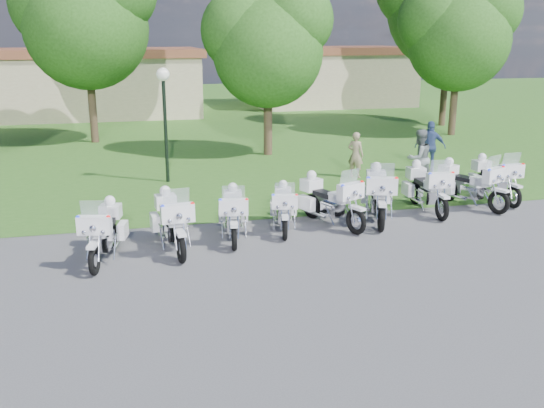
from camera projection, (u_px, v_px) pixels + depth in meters
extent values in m
plane|color=#4D4E52|center=(297.00, 257.00, 13.90)|extent=(100.00, 100.00, 0.00)
cube|color=#336720|center=(182.00, 114.00, 39.16)|extent=(100.00, 48.00, 0.01)
torus|color=black|center=(94.00, 260.00, 12.77)|extent=(0.26, 0.67, 0.66)
torus|color=black|center=(112.00, 235.00, 14.38)|extent=(0.26, 0.67, 0.66)
cube|color=white|center=(93.00, 245.00, 12.66)|extent=(0.26, 0.46, 0.07)
cube|color=white|center=(94.00, 225.00, 12.80)|extent=(0.74, 0.38, 0.39)
cube|color=silver|center=(94.00, 209.00, 12.76)|extent=(0.56, 0.23, 0.37)
sphere|color=red|center=(108.00, 217.00, 12.70)|extent=(0.09, 0.09, 0.09)
sphere|color=#1426E5|center=(78.00, 218.00, 12.68)|extent=(0.09, 0.09, 0.09)
cube|color=silver|center=(104.00, 242.00, 13.56)|extent=(0.44, 0.61, 0.33)
cube|color=white|center=(100.00, 230.00, 13.24)|extent=(0.41, 0.57, 0.22)
cube|color=black|center=(106.00, 224.00, 13.76)|extent=(0.45, 0.67, 0.12)
cube|color=white|center=(123.00, 230.00, 14.20)|extent=(0.28, 0.54, 0.35)
cube|color=white|center=(97.00, 230.00, 14.18)|extent=(0.28, 0.54, 0.35)
cube|color=white|center=(111.00, 211.00, 14.25)|extent=(0.54, 0.48, 0.32)
sphere|color=white|center=(110.00, 201.00, 14.18)|extent=(0.26, 0.26, 0.26)
torus|color=black|center=(181.00, 248.00, 13.44)|extent=(0.21, 0.70, 0.69)
torus|color=black|center=(167.00, 226.00, 15.04)|extent=(0.21, 0.70, 0.69)
cube|color=white|center=(181.00, 233.00, 13.32)|extent=(0.23, 0.47, 0.07)
cube|color=white|center=(177.00, 213.00, 13.46)|extent=(0.77, 0.32, 0.41)
cube|color=silver|center=(176.00, 197.00, 13.41)|extent=(0.59, 0.18, 0.39)
sphere|color=red|center=(192.00, 204.00, 13.45)|extent=(0.09, 0.09, 0.09)
sphere|color=#1426E5|center=(163.00, 207.00, 13.24)|extent=(0.09, 0.09, 0.09)
cube|color=silver|center=(173.00, 231.00, 14.22)|extent=(0.41, 0.61, 0.35)
cube|color=white|center=(174.00, 219.00, 13.90)|extent=(0.39, 0.57, 0.23)
cube|color=black|center=(170.00, 214.00, 14.41)|extent=(0.42, 0.68, 0.12)
cube|color=white|center=(180.00, 219.00, 14.95)|extent=(0.24, 0.56, 0.37)
cube|color=white|center=(155.00, 222.00, 14.75)|extent=(0.24, 0.56, 0.37)
cube|color=white|center=(166.00, 202.00, 14.90)|extent=(0.54, 0.46, 0.33)
sphere|color=white|center=(165.00, 191.00, 14.83)|extent=(0.27, 0.27, 0.27)
torus|color=black|center=(234.00, 238.00, 14.22)|extent=(0.23, 0.65, 0.64)
torus|color=black|center=(233.00, 218.00, 15.78)|extent=(0.23, 0.65, 0.64)
cube|color=white|center=(234.00, 224.00, 14.12)|extent=(0.24, 0.44, 0.07)
cube|color=white|center=(234.00, 207.00, 14.25)|extent=(0.72, 0.34, 0.38)
cube|color=silver|center=(233.00, 193.00, 14.21)|extent=(0.55, 0.20, 0.36)
sphere|color=red|center=(247.00, 200.00, 14.17)|extent=(0.09, 0.09, 0.09)
sphere|color=#1426E5|center=(220.00, 201.00, 14.12)|extent=(0.09, 0.09, 0.09)
cube|color=silver|center=(234.00, 223.00, 14.99)|extent=(0.41, 0.58, 0.32)
cube|color=white|center=(234.00, 212.00, 14.68)|extent=(0.38, 0.54, 0.21)
cube|color=black|center=(233.00, 207.00, 15.18)|extent=(0.42, 0.64, 0.11)
cube|color=white|center=(244.00, 213.00, 15.62)|extent=(0.25, 0.52, 0.34)
cube|color=white|center=(222.00, 214.00, 15.58)|extent=(0.25, 0.52, 0.34)
cube|color=white|center=(233.00, 197.00, 15.66)|extent=(0.51, 0.45, 0.31)
sphere|color=white|center=(233.00, 187.00, 15.59)|extent=(0.25, 0.25, 0.25)
torus|color=black|center=(285.00, 229.00, 14.94)|extent=(0.25, 0.61, 0.60)
torus|color=black|center=(283.00, 212.00, 16.40)|extent=(0.25, 0.61, 0.60)
cube|color=white|center=(285.00, 217.00, 14.84)|extent=(0.24, 0.42, 0.06)
cube|color=white|center=(285.00, 202.00, 14.96)|extent=(0.67, 0.35, 0.36)
cube|color=silver|center=(285.00, 189.00, 14.93)|extent=(0.51, 0.22, 0.34)
sphere|color=red|center=(297.00, 195.00, 14.87)|extent=(0.08, 0.08, 0.08)
sphere|color=#1426E5|center=(273.00, 196.00, 14.86)|extent=(0.08, 0.08, 0.08)
cube|color=silver|center=(284.00, 216.00, 15.66)|extent=(0.41, 0.55, 0.30)
cube|color=white|center=(284.00, 206.00, 15.37)|extent=(0.38, 0.52, 0.20)
cube|color=black|center=(284.00, 202.00, 15.84)|extent=(0.42, 0.61, 0.11)
cube|color=white|center=(293.00, 208.00, 16.23)|extent=(0.26, 0.49, 0.32)
cube|color=white|center=(273.00, 208.00, 16.23)|extent=(0.26, 0.49, 0.32)
cube|color=white|center=(283.00, 193.00, 16.28)|extent=(0.50, 0.44, 0.29)
sphere|color=white|center=(283.00, 184.00, 16.22)|extent=(0.23, 0.23, 0.23)
torus|color=black|center=(356.00, 221.00, 15.38)|extent=(0.39, 0.69, 0.69)
torus|color=black|center=(312.00, 206.00, 16.74)|extent=(0.39, 0.69, 0.69)
cube|color=white|center=(357.00, 208.00, 15.26)|extent=(0.35, 0.49, 0.07)
cube|color=white|center=(351.00, 191.00, 15.36)|extent=(0.78, 0.51, 0.41)
cube|color=silver|center=(349.00, 177.00, 15.31)|extent=(0.58, 0.34, 0.39)
sphere|color=red|center=(362.00, 182.00, 15.45)|extent=(0.09, 0.09, 0.09)
sphere|color=#1426E5|center=(343.00, 186.00, 15.07)|extent=(0.09, 0.09, 0.09)
cube|color=silver|center=(332.00, 209.00, 16.04)|extent=(0.55, 0.67, 0.35)
cube|color=white|center=(339.00, 198.00, 15.75)|extent=(0.51, 0.62, 0.23)
cube|color=black|center=(325.00, 194.00, 16.19)|extent=(0.57, 0.73, 0.12)
cube|color=white|center=(324.00, 200.00, 16.75)|extent=(0.38, 0.57, 0.37)
cube|color=white|center=(307.00, 203.00, 16.40)|extent=(0.38, 0.57, 0.37)
cube|color=white|center=(311.00, 185.00, 16.60)|extent=(0.62, 0.57, 0.33)
sphere|color=white|center=(311.00, 175.00, 16.53)|extent=(0.27, 0.27, 0.27)
torus|color=black|center=(381.00, 218.00, 15.57)|extent=(0.37, 0.75, 0.74)
torus|color=black|center=(375.00, 199.00, 17.37)|extent=(0.37, 0.75, 0.74)
cube|color=white|center=(382.00, 204.00, 15.45)|extent=(0.34, 0.52, 0.08)
cube|color=white|center=(382.00, 186.00, 15.60)|extent=(0.84, 0.50, 0.44)
cube|color=silver|center=(382.00, 171.00, 15.56)|extent=(0.63, 0.32, 0.41)
sphere|color=red|center=(396.00, 179.00, 15.46)|extent=(0.10, 0.10, 0.10)
sphere|color=#1426E5|center=(368.00, 178.00, 15.51)|extent=(0.10, 0.10, 0.10)
cube|color=silver|center=(378.00, 203.00, 16.46)|extent=(0.55, 0.70, 0.37)
cube|color=white|center=(380.00, 192.00, 16.10)|extent=(0.51, 0.65, 0.24)
cube|color=black|center=(378.00, 187.00, 16.68)|extent=(0.57, 0.77, 0.13)
cube|color=white|center=(388.00, 195.00, 17.14)|extent=(0.37, 0.61, 0.40)
cube|color=white|center=(364.00, 194.00, 17.19)|extent=(0.37, 0.61, 0.40)
cube|color=white|center=(376.00, 177.00, 17.23)|extent=(0.64, 0.58, 0.35)
sphere|color=white|center=(376.00, 167.00, 17.15)|extent=(0.29, 0.29, 0.29)
torus|color=black|center=(442.00, 209.00, 16.50)|extent=(0.17, 0.70, 0.69)
torus|color=black|center=(415.00, 193.00, 18.16)|extent=(0.17, 0.70, 0.69)
cube|color=white|center=(443.00, 196.00, 16.38)|extent=(0.21, 0.46, 0.07)
cube|color=white|center=(440.00, 180.00, 16.52)|extent=(0.76, 0.28, 0.41)
cube|color=silver|center=(440.00, 167.00, 16.48)|extent=(0.58, 0.15, 0.39)
sphere|color=red|center=(453.00, 173.00, 16.47)|extent=(0.09, 0.09, 0.09)
sphere|color=#1426E5|center=(430.00, 174.00, 16.35)|extent=(0.09, 0.09, 0.09)
cube|color=silver|center=(428.00, 196.00, 17.32)|extent=(0.38, 0.60, 0.35)
cube|color=white|center=(433.00, 186.00, 16.98)|extent=(0.36, 0.55, 0.23)
cube|color=black|center=(424.00, 182.00, 17.52)|extent=(0.38, 0.66, 0.12)
cube|color=white|center=(427.00, 188.00, 18.02)|extent=(0.21, 0.55, 0.37)
cube|color=white|center=(408.00, 189.00, 17.91)|extent=(0.21, 0.55, 0.37)
cube|color=white|center=(416.00, 173.00, 18.03)|extent=(0.52, 0.44, 0.33)
sphere|color=white|center=(417.00, 164.00, 17.95)|extent=(0.27, 0.27, 0.27)
torus|color=black|center=(499.00, 202.00, 17.12)|extent=(0.39, 0.69, 0.69)
torus|color=black|center=(448.00, 190.00, 18.48)|extent=(0.39, 0.69, 0.69)
cube|color=white|center=(501.00, 190.00, 17.01)|extent=(0.35, 0.49, 0.07)
cube|color=white|center=(494.00, 175.00, 17.10)|extent=(0.78, 0.52, 0.41)
cube|color=silver|center=(493.00, 162.00, 17.05)|extent=(0.58, 0.34, 0.39)
sphere|color=red|center=(503.00, 167.00, 17.19)|extent=(0.09, 0.09, 0.09)
sphere|color=#1426E5|center=(489.00, 170.00, 16.81)|extent=(0.09, 0.09, 0.09)
cube|color=silver|center=(472.00, 192.00, 17.78)|extent=(0.55, 0.67, 0.35)
cube|color=white|center=(480.00, 181.00, 17.49)|extent=(0.51, 0.62, 0.23)
cube|color=black|center=(464.00, 179.00, 17.93)|extent=(0.57, 0.73, 0.12)
cube|color=white|center=(459.00, 184.00, 18.49)|extent=(0.38, 0.57, 0.37)
cube|color=white|center=(446.00, 187.00, 18.14)|extent=(0.38, 0.57, 0.37)
cube|color=white|center=(448.00, 170.00, 18.34)|extent=(0.62, 0.57, 0.33)
sphere|color=white|center=(449.00, 162.00, 18.27)|extent=(0.27, 0.27, 0.27)
torus|color=black|center=(514.00, 197.00, 17.73)|extent=(0.14, 0.68, 0.68)
torus|color=black|center=(480.00, 184.00, 19.32)|extent=(0.14, 0.68, 0.68)
cube|color=white|center=(515.00, 185.00, 17.61)|extent=(0.19, 0.45, 0.07)
cube|color=white|center=(511.00, 171.00, 17.75)|extent=(0.73, 0.26, 0.40)
cube|color=silver|center=(511.00, 159.00, 17.71)|extent=(0.57, 0.13, 0.38)
sphere|color=red|center=(523.00, 165.00, 17.72)|extent=(0.09, 0.09, 0.09)
sphere|color=#1426E5|center=(504.00, 166.00, 17.56)|extent=(0.09, 0.09, 0.09)
cube|color=silver|center=(496.00, 186.00, 18.51)|extent=(0.35, 0.57, 0.34)
cube|color=white|center=(502.00, 177.00, 18.19)|extent=(0.33, 0.53, 0.22)
cube|color=black|center=(491.00, 173.00, 18.70)|extent=(0.35, 0.63, 0.12)
cube|color=white|center=(492.00, 179.00, 19.21)|extent=(0.19, 0.53, 0.36)
cube|color=white|center=(475.00, 180.00, 19.06)|extent=(0.19, 0.53, 0.36)
cube|color=white|center=(481.00, 165.00, 19.19)|extent=(0.49, 0.41, 0.32)
sphere|color=white|center=(482.00, 157.00, 19.12)|extent=(0.26, 0.26, 0.26)
cylinder|color=black|center=(166.00, 132.00, 20.53)|extent=(0.12, 0.12, 3.50)
sphere|color=white|center=(163.00, 74.00, 20.02)|extent=(0.44, 0.44, 0.44)
cylinder|color=#38281C|center=(92.00, 101.00, 28.22)|extent=(0.36, 0.36, 3.84)
sphere|color=#214D15|center=(86.00, 27.00, 27.33)|extent=(5.59, 5.59, 5.59)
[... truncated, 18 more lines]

